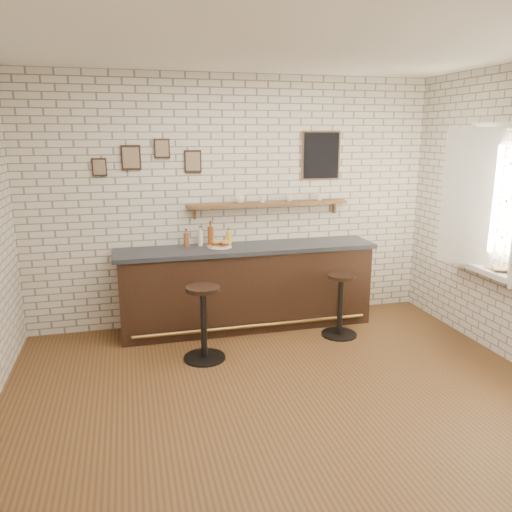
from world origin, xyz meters
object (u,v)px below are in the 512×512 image
object	(u,v)px
shelf_cup_a	(240,199)
book_lower	(493,269)
shelf_cup_d	(319,197)
bitters_bottle_brown	(186,239)
book_upper	(492,267)
shelf_cup_c	(289,198)
sandwich_plate	(220,247)
bar_counter	(247,287)
bitters_bottle_amber	(211,236)
ciabatta_sandwich	(221,243)
bar_stool_left	(204,321)
bitters_bottle_white	(200,238)
condiment_bottle_yellow	(229,238)
shelf_cup_b	(263,199)
bar_stool_right	(340,303)

from	to	relation	value
shelf_cup_a	book_lower	xyz separation A→B (m)	(2.34, -1.60, -0.61)
shelf_cup_d	book_lower	size ratio (longest dim) A/B	0.46
bitters_bottle_brown	book_upper	distance (m)	3.38
shelf_cup_c	shelf_cup_d	world-z (taller)	shelf_cup_c
sandwich_plate	bitters_bottle_brown	size ratio (longest dim) A/B	1.32
book_upper	bar_counter	bearing A→B (deg)	-178.91
bitters_bottle_amber	ciabatta_sandwich	bearing A→B (deg)	-54.23
bar_stool_left	shelf_cup_d	distance (m)	2.22
bitters_bottle_amber	book_lower	world-z (taller)	bitters_bottle_amber
bitters_bottle_white	book_upper	xyz separation A→B (m)	(2.83, -1.56, -0.15)
condiment_bottle_yellow	shelf_cup_a	xyz separation A→B (m)	(0.15, 0.03, 0.46)
shelf_cup_a	shelf_cup_c	bearing A→B (deg)	-3.80
shelf_cup_d	ciabatta_sandwich	bearing A→B (deg)	-167.13
shelf_cup_b	shelf_cup_c	world-z (taller)	shelf_cup_c
bar_counter	bitters_bottle_white	distance (m)	0.82
condiment_bottle_yellow	shelf_cup_d	world-z (taller)	shelf_cup_d
book_lower	shelf_cup_b	bearing A→B (deg)	121.99
bar_stool_left	book_lower	world-z (taller)	book_lower
shelf_cup_d	book_upper	bearing A→B (deg)	-44.83
book_lower	book_upper	xyz separation A→B (m)	(0.00, 0.01, 0.02)
bar_stool_right	book_lower	distance (m)	1.66
bitters_bottle_white	condiment_bottle_yellow	world-z (taller)	bitters_bottle_white
bitters_bottle_amber	shelf_cup_a	distance (m)	0.56
sandwich_plate	bitters_bottle_amber	distance (m)	0.19
condiment_bottle_yellow	shelf_cup_b	xyz separation A→B (m)	(0.43, 0.03, 0.45)
shelf_cup_a	bar_counter	bearing A→B (deg)	-83.33
ciabatta_sandwich	condiment_bottle_yellow	xyz separation A→B (m)	(0.13, 0.13, 0.04)
shelf_cup_b	book_lower	size ratio (longest dim) A/B	0.45
bitters_bottle_amber	shelf_cup_b	world-z (taller)	shelf_cup_b
shelf_cup_d	book_upper	size ratio (longest dim) A/B	0.40
bitters_bottle_brown	bitters_bottle_white	world-z (taller)	bitters_bottle_white
sandwich_plate	bitters_bottle_amber	xyz separation A→B (m)	(-0.09, 0.13, 0.11)
bitters_bottle_brown	book_upper	bearing A→B (deg)	-27.44
shelf_cup_c	book_lower	bearing A→B (deg)	-127.61
bitters_bottle_brown	bitters_bottle_white	size ratio (longest dim) A/B	0.89
bitters_bottle_white	shelf_cup_d	distance (m)	1.58
shelf_cup_d	bar_counter	bearing A→B (deg)	-162.91
bar_counter	shelf_cup_c	bearing A→B (deg)	18.83
book_lower	bar_counter	bearing A→B (deg)	128.61
bitters_bottle_amber	shelf_cup_b	xyz separation A→B (m)	(0.66, 0.03, 0.41)
sandwich_plate	bitters_bottle_amber	world-z (taller)	bitters_bottle_amber
sandwich_plate	book_upper	size ratio (longest dim) A/B	1.21
bitters_bottle_brown	bitters_bottle_amber	bearing A→B (deg)	-0.00
bar_counter	shelf_cup_a	distance (m)	1.06
bar_stool_left	shelf_cup_d	bearing A→B (deg)	31.07
book_upper	shelf_cup_b	bearing A→B (deg)	174.46
bitters_bottle_amber	bitters_bottle_brown	bearing A→B (deg)	180.00
sandwich_plate	condiment_bottle_yellow	distance (m)	0.20
bar_stool_right	shelf_cup_c	bearing A→B (deg)	117.35
ciabatta_sandwich	bar_stool_right	xyz separation A→B (m)	(1.29, -0.59, -0.66)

